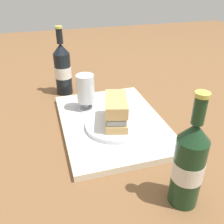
{
  "coord_description": "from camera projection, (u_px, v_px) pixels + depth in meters",
  "views": [
    {
      "loc": [
        -0.67,
        0.2,
        0.45
      ],
      "look_at": [
        0.0,
        0.0,
        0.05
      ],
      "focal_mm": 40.7,
      "sensor_mm": 36.0,
      "label": 1
    }
  ],
  "objects": [
    {
      "name": "napkin_folded",
      "position": [
        124.0,
        100.0,
        0.94
      ],
      "size": [
        0.09,
        0.07,
        0.01
      ],
      "primitive_type": "cube",
      "color": "white",
      "rests_on": "placemat"
    },
    {
      "name": "tray",
      "position": [
        112.0,
        123.0,
        0.83
      ],
      "size": [
        0.44,
        0.32,
        0.02
      ],
      "primitive_type": "cube",
      "color": "beige",
      "rests_on": "ground_plane"
    },
    {
      "name": "placemat",
      "position": [
        112.0,
        120.0,
        0.82
      ],
      "size": [
        0.38,
        0.27,
        0.0
      ],
      "primitive_type": "cube",
      "color": "silver",
      "rests_on": "tray"
    },
    {
      "name": "beer_bottle",
      "position": [
        63.0,
        69.0,
        1.0
      ],
      "size": [
        0.07,
        0.07,
        0.27
      ],
      "color": "black",
      "rests_on": "ground_plane"
    },
    {
      "name": "sandwich",
      "position": [
        115.0,
        110.0,
        0.76
      ],
      "size": [
        0.14,
        0.1,
        0.08
      ],
      "rotation": [
        0.0,
        0.0,
        -0.27
      ],
      "color": "tan",
      "rests_on": "plate"
    },
    {
      "name": "second_bottle",
      "position": [
        189.0,
        164.0,
        0.52
      ],
      "size": [
        0.07,
        0.07,
        0.27
      ],
      "color": "#19381E",
      "rests_on": "ground_plane"
    },
    {
      "name": "ground_plane",
      "position": [
        112.0,
        125.0,
        0.83
      ],
      "size": [
        3.0,
        3.0,
        0.0
      ],
      "primitive_type": "plane",
      "color": "brown"
    },
    {
      "name": "beer_glass",
      "position": [
        86.0,
        90.0,
        0.85
      ],
      "size": [
        0.06,
        0.06,
        0.12
      ],
      "color": "silver",
      "rests_on": "placemat"
    },
    {
      "name": "plate",
      "position": [
        115.0,
        125.0,
        0.78
      ],
      "size": [
        0.19,
        0.19,
        0.01
      ],
      "primitive_type": "cylinder",
      "color": "white",
      "rests_on": "placemat"
    }
  ]
}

